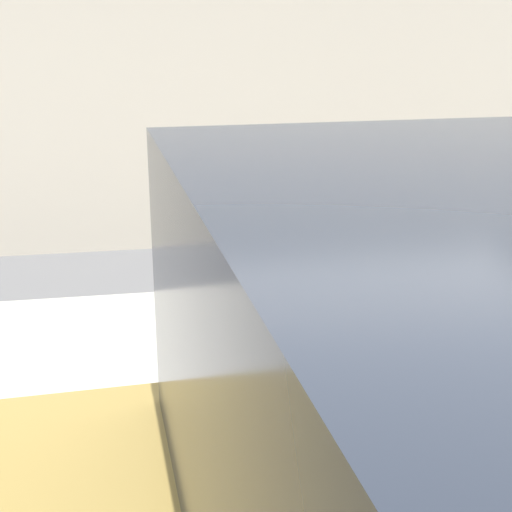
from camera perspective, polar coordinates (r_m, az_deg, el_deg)
name	(u,v)px	position (r m, az deg, el deg)	size (l,w,h in m)	color
sidewalk	(186,388)	(4.19, -5.63, -10.44)	(24.00, 2.80, 0.14)	#BCB7AD
parking_meter	(256,253)	(2.99, 0.00, 0.21)	(0.17, 0.15, 1.45)	#2D2D30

